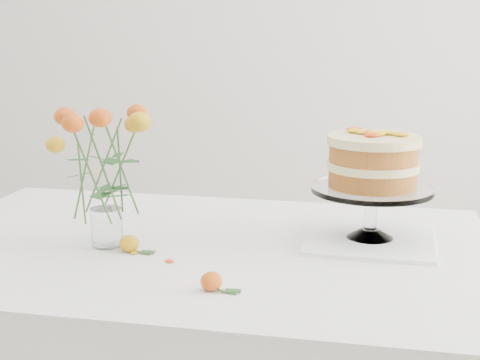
% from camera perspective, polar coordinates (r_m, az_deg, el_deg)
% --- Properties ---
extents(table, '(1.43, 0.93, 0.76)m').
position_cam_1_polar(table, '(1.67, -3.82, -8.10)').
color(table, tan).
rests_on(table, ground).
extents(napkin, '(0.31, 0.31, 0.01)m').
position_cam_1_polar(napkin, '(1.68, 11.00, -4.98)').
color(napkin, white).
rests_on(napkin, table).
extents(cake_stand, '(0.30, 0.30, 0.27)m').
position_cam_1_polar(cake_stand, '(1.64, 11.27, 1.12)').
color(cake_stand, white).
rests_on(cake_stand, napkin).
extents(rose_vase, '(0.30, 0.30, 0.38)m').
position_cam_1_polar(rose_vase, '(1.60, -11.57, 1.99)').
color(rose_vase, white).
rests_on(rose_vase, table).
extents(loose_rose_near, '(0.08, 0.05, 0.04)m').
position_cam_1_polar(loose_rose_near, '(1.60, -9.43, -5.37)').
color(loose_rose_near, gold).
rests_on(loose_rose_near, table).
extents(loose_rose_far, '(0.08, 0.04, 0.04)m').
position_cam_1_polar(loose_rose_far, '(1.35, -2.45, -8.64)').
color(loose_rose_far, '#BC2A09').
rests_on(loose_rose_far, table).
extents(stray_petal_a, '(0.03, 0.02, 0.00)m').
position_cam_1_polar(stray_petal_a, '(1.59, -9.05, -6.13)').
color(stray_petal_a, yellow).
rests_on(stray_petal_a, table).
extents(stray_petal_b, '(0.03, 0.02, 0.00)m').
position_cam_1_polar(stray_petal_b, '(1.52, -6.03, -6.90)').
color(stray_petal_b, yellow).
rests_on(stray_petal_b, table).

